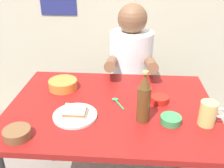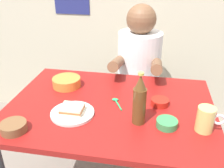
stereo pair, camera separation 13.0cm
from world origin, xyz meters
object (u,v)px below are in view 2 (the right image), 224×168
at_px(dining_table, 110,119).
at_px(person_seated, 139,60).
at_px(sandwich, 72,109).
at_px(plate_orange, 72,113).
at_px(beer_mug, 206,119).
at_px(stool, 137,107).
at_px(beer_bottle, 140,101).
at_px(condiment_bowl_brown, 13,127).

relative_size(dining_table, person_seated, 1.53).
relative_size(person_seated, sandwich, 6.54).
xyz_separation_m(plate_orange, beer_mug, (0.64, -0.02, 0.05)).
bearing_deg(stool, dining_table, -99.16).
relative_size(beer_mug, beer_bottle, 0.48).
bearing_deg(plate_orange, stool, 70.17).
bearing_deg(sandwich, beer_bottle, -0.99).
bearing_deg(sandwich, plate_orange, 0.00).
distance_m(person_seated, plate_orange, 0.79).
bearing_deg(sandwich, dining_table, 36.33).
bearing_deg(condiment_bowl_brown, dining_table, 37.69).
relative_size(person_seated, condiment_bowl_brown, 6.00).
height_order(dining_table, beer_mug, beer_mug).
bearing_deg(person_seated, condiment_bowl_brown, -118.16).
distance_m(sandwich, beer_bottle, 0.34).
xyz_separation_m(dining_table, sandwich, (-0.17, -0.13, 0.13)).
distance_m(plate_orange, beer_bottle, 0.35).
distance_m(person_seated, sandwich, 0.79).
bearing_deg(beer_mug, beer_bottle, 177.95).
height_order(dining_table, condiment_bowl_brown, condiment_bowl_brown).
height_order(plate_orange, sandwich, sandwich).
xyz_separation_m(beer_bottle, condiment_bowl_brown, (-0.55, -0.17, -0.10)).
distance_m(dining_table, condiment_bowl_brown, 0.51).
bearing_deg(person_seated, beer_bottle, -85.36).
bearing_deg(plate_orange, beer_bottle, -0.99).
distance_m(dining_table, plate_orange, 0.23).
distance_m(beer_mug, beer_bottle, 0.31).
xyz_separation_m(dining_table, plate_orange, (-0.17, -0.13, 0.10)).
bearing_deg(condiment_bowl_brown, stool, 62.13).
height_order(dining_table, beer_bottle, beer_bottle).
bearing_deg(beer_bottle, beer_mug, -2.05).
xyz_separation_m(plate_orange, condiment_bowl_brown, (-0.22, -0.18, 0.02)).
height_order(stool, condiment_bowl_brown, condiment_bowl_brown).
xyz_separation_m(sandwich, condiment_bowl_brown, (-0.22, -0.18, -0.01)).
bearing_deg(beer_bottle, stool, 94.57).
bearing_deg(beer_mug, stool, 115.15).
relative_size(plate_orange, beer_bottle, 0.84).
height_order(stool, beer_bottle, beer_bottle).
height_order(person_seated, beer_mug, person_seated).
bearing_deg(person_seated, beer_mug, -64.53).
xyz_separation_m(beer_mug, beer_bottle, (-0.30, 0.01, 0.06)).
bearing_deg(dining_table, plate_orange, -143.67).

